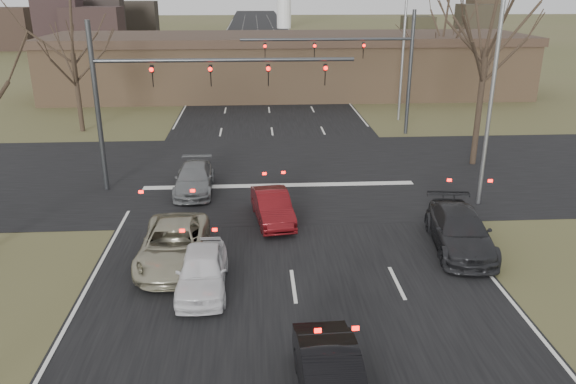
% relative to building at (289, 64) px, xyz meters
% --- Properties ---
extents(ground, '(360.00, 360.00, 0.00)m').
position_rel_building_xyz_m(ground, '(-2.00, -38.00, -2.67)').
color(ground, '#4E502B').
rests_on(ground, ground).
extents(road_main, '(14.00, 300.00, 0.02)m').
position_rel_building_xyz_m(road_main, '(-2.00, 22.00, -2.66)').
color(road_main, black).
rests_on(road_main, ground).
extents(road_cross, '(200.00, 14.00, 0.02)m').
position_rel_building_xyz_m(road_cross, '(-2.00, -23.00, -2.65)').
color(road_cross, black).
rests_on(road_cross, ground).
extents(building, '(42.40, 10.40, 5.30)m').
position_rel_building_xyz_m(building, '(0.00, 0.00, 0.00)').
color(building, brown).
rests_on(building, ground).
extents(mast_arm_near, '(12.12, 0.24, 8.00)m').
position_rel_building_xyz_m(mast_arm_near, '(-7.23, -25.00, 2.41)').
color(mast_arm_near, '#383A3D').
rests_on(mast_arm_near, ground).
extents(mast_arm_far, '(11.12, 0.24, 8.00)m').
position_rel_building_xyz_m(mast_arm_far, '(4.18, -15.00, 2.35)').
color(mast_arm_far, '#383A3D').
rests_on(mast_arm_far, ground).
extents(streetlight_right_near, '(2.34, 0.25, 10.00)m').
position_rel_building_xyz_m(streetlight_right_near, '(6.82, -28.00, 2.92)').
color(streetlight_right_near, gray).
rests_on(streetlight_right_near, ground).
extents(streetlight_right_far, '(2.34, 0.25, 10.00)m').
position_rel_building_xyz_m(streetlight_right_far, '(7.32, -11.00, 2.92)').
color(streetlight_right_far, gray).
rests_on(streetlight_right_far, ground).
extents(tree_left_far, '(5.70, 5.70, 9.50)m').
position_rel_building_xyz_m(tree_left_far, '(-15.00, -13.00, 4.68)').
color(tree_left_far, black).
rests_on(tree_left_far, ground).
extents(tree_right_far, '(5.40, 5.40, 9.00)m').
position_rel_building_xyz_m(tree_right_far, '(13.00, -3.00, 4.29)').
color(tree_right_far, black).
rests_on(tree_right_far, ground).
extents(car_silver_suv, '(2.34, 5.05, 1.40)m').
position_rel_building_xyz_m(car_silver_suv, '(-6.19, -32.98, -1.96)').
color(car_silver_suv, '#A49F85').
rests_on(car_silver_suv, ground).
extents(car_white_sedan, '(1.66, 4.01, 1.36)m').
position_rel_building_xyz_m(car_white_sedan, '(-5.00, -34.92, -1.99)').
color(car_white_sedan, white).
rests_on(car_white_sedan, ground).
extents(car_black_hatch, '(1.60, 4.17, 1.36)m').
position_rel_building_xyz_m(car_black_hatch, '(-1.50, -40.59, -1.99)').
color(car_black_hatch, black).
rests_on(car_black_hatch, ground).
extents(car_charcoal_sedan, '(2.61, 5.22, 1.46)m').
position_rel_building_xyz_m(car_charcoal_sedan, '(4.50, -32.45, -1.94)').
color(car_charcoal_sedan, black).
rests_on(car_charcoal_sedan, ground).
extents(car_grey_ahead, '(1.85, 4.42, 1.28)m').
position_rel_building_xyz_m(car_grey_ahead, '(-6.16, -25.50, -2.03)').
color(car_grey_ahead, slate).
rests_on(car_grey_ahead, ground).
extents(car_red_ahead, '(1.90, 4.10, 1.30)m').
position_rel_building_xyz_m(car_red_ahead, '(-2.50, -29.42, -2.01)').
color(car_red_ahead, '#500B0E').
rests_on(car_red_ahead, ground).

